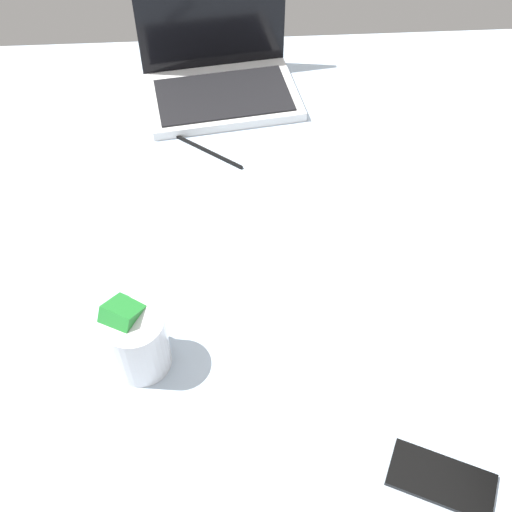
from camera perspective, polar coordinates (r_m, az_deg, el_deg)
bed_mattress at (r=118.43cm, az=-4.56°, el=-2.37°), size 180.00×140.00×18.00cm
laptop at (r=144.64cm, az=-3.37°, el=16.18°), size 35.95×27.48×23.00cm
snack_cup at (r=94.51cm, az=-10.86°, el=-7.57°), size 9.48×9.81×13.38cm
cell_phone at (r=92.88cm, az=16.54°, el=-18.98°), size 15.56×12.18×0.80cm
charger_cable at (r=130.20cm, az=-4.34°, el=9.47°), size 13.57×11.19×0.60cm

